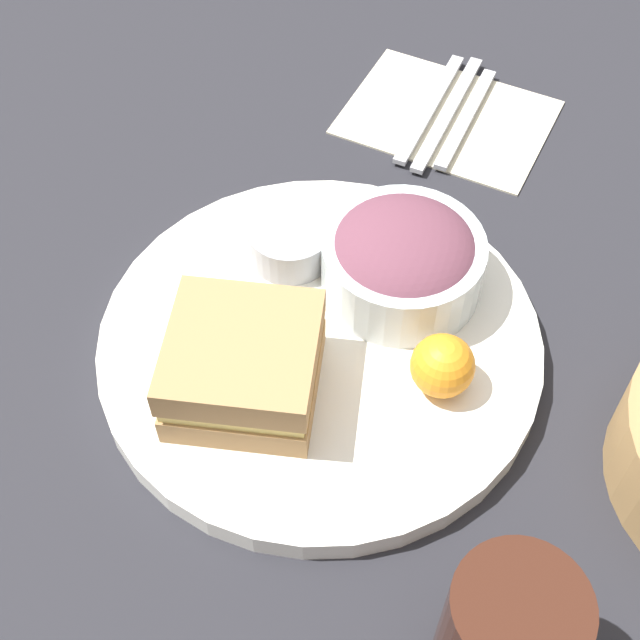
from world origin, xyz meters
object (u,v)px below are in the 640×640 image
object	(u,v)px
sandwich	(243,365)
spoon	(466,118)
drink_glass	(506,638)
fork	(430,108)
plate	(320,344)
knife	(448,113)
salad_bowl	(403,259)
dressing_cup	(290,241)

from	to	relation	value
sandwich	spoon	size ratio (longest dim) A/B	0.87
drink_glass	fork	size ratio (longest dim) A/B	0.65
spoon	plate	bearing A→B (deg)	176.54
plate	knife	xyz separation A→B (m)	(-0.30, -0.01, -0.00)
salad_bowl	spoon	size ratio (longest dim) A/B	0.83
dressing_cup	drink_glass	bearing A→B (deg)	48.38
plate	fork	xyz separation A→B (m)	(-0.30, -0.03, -0.00)
sandwich	dressing_cup	world-z (taller)	sandwich
plate	drink_glass	xyz separation A→B (m)	(0.16, 0.20, 0.04)
plate	fork	distance (m)	0.30
sandwich	drink_glass	distance (m)	0.24
plate	sandwich	size ratio (longest dim) A/B	2.56
drink_glass	knife	size ratio (longest dim) A/B	0.62
sandwich	dressing_cup	size ratio (longest dim) A/B	1.92
plate	sandwich	xyz separation A→B (m)	(0.06, -0.03, 0.04)
plate	knife	bearing A→B (deg)	-177.65
spoon	salad_bowl	bearing A→B (deg)	-175.22
drink_glass	spoon	bearing A→B (deg)	-157.48
drink_glass	knife	bearing A→B (deg)	-155.56
salad_bowl	knife	distance (m)	0.23
plate	knife	distance (m)	0.30
sandwich	fork	xyz separation A→B (m)	(-0.36, -0.00, -0.04)
salad_bowl	fork	xyz separation A→B (m)	(-0.22, -0.06, -0.05)
plate	sandwich	distance (m)	0.08
salad_bowl	knife	xyz separation A→B (m)	(-0.23, -0.05, -0.05)
fork	spoon	distance (m)	0.04
salad_bowl	fork	size ratio (longest dim) A/B	0.75
sandwich	knife	size ratio (longest dim) A/B	0.75
fork	knife	world-z (taller)	same
dressing_cup	drink_glass	world-z (taller)	drink_glass
dressing_cup	fork	bearing A→B (deg)	173.32
drink_glass	fork	distance (m)	0.52
fork	salad_bowl	bearing A→B (deg)	-166.38
salad_bowl	dressing_cup	distance (m)	0.09
spoon	dressing_cup	bearing A→B (deg)	162.58
sandwich	drink_glass	xyz separation A→B (m)	(0.10, 0.22, 0.00)
salad_bowl	dressing_cup	xyz separation A→B (m)	(0.01, -0.09, -0.02)
dressing_cup	drink_glass	xyz separation A→B (m)	(0.23, 0.25, 0.02)
plate	salad_bowl	world-z (taller)	salad_bowl
salad_bowl	sandwich	bearing A→B (deg)	-24.02
salad_bowl	spoon	world-z (taller)	salad_bowl
plate	spoon	xyz separation A→B (m)	(-0.30, 0.01, -0.00)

